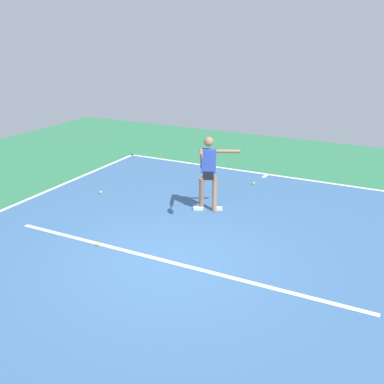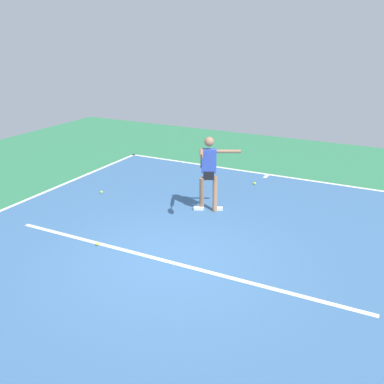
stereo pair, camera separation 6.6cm
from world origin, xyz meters
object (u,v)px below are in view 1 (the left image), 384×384
Objects in this scene: tennis_ball_by_sideline at (98,244)px; tennis_ball_centre_court at (101,192)px; tennis_ball_far_corner at (254,183)px; tennis_player at (209,169)px.

tennis_ball_by_sideline and tennis_ball_centre_court have the same top height.
tennis_ball_far_corner is (-3.32, -2.48, 0.00)m from tennis_ball_centre_court.
tennis_ball_by_sideline is 1.00× the size of tennis_ball_far_corner.
tennis_ball_centre_court is (2.98, 0.21, -0.99)m from tennis_player.
tennis_ball_by_sideline is (1.19, 2.63, -0.99)m from tennis_player.
tennis_ball_by_sideline is 5.13m from tennis_ball_far_corner.
tennis_ball_centre_court is at bearing -21.44° from tennis_player.
tennis_player is at bearing 81.37° from tennis_ball_far_corner.
tennis_player reaches higher than tennis_ball_by_sideline.
tennis_ball_by_sideline and tennis_ball_far_corner have the same top height.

